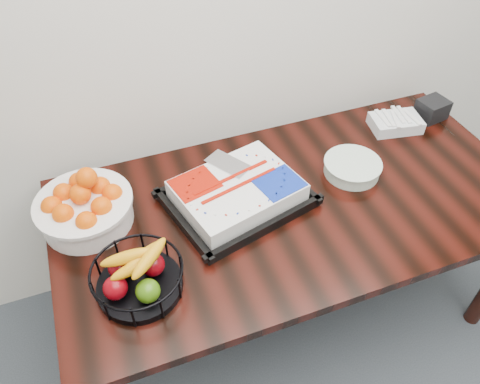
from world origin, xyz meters
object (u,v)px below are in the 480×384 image
object	(u,v)px
plate_stack	(352,167)
fruit_basket	(138,276)
napkin_box	(432,109)
tangerine_bowl	(83,203)
cake_tray	(237,193)
table	(295,216)

from	to	relation	value
plate_stack	fruit_basket	bearing A→B (deg)	-164.94
fruit_basket	napkin_box	bearing A→B (deg)	17.40
plate_stack	napkin_box	size ratio (longest dim) A/B	1.85
tangerine_bowl	fruit_basket	size ratio (longest dim) A/B	1.19
cake_tray	table	bearing A→B (deg)	-18.28
napkin_box	cake_tray	bearing A→B (deg)	-168.91
tangerine_bowl	fruit_basket	distance (m)	0.37
tangerine_bowl	fruit_basket	world-z (taller)	tangerine_bowl
plate_stack	napkin_box	bearing A→B (deg)	21.26
cake_tray	fruit_basket	xyz separation A→B (m)	(-0.42, -0.25, 0.02)
cake_tray	fruit_basket	distance (m)	0.49
tangerine_bowl	plate_stack	distance (m)	1.02
cake_tray	plate_stack	world-z (taller)	cake_tray
plate_stack	cake_tray	bearing A→B (deg)	179.10
tangerine_bowl	plate_stack	size ratio (longest dim) A/B	1.50
table	fruit_basket	world-z (taller)	fruit_basket
fruit_basket	cake_tray	bearing A→B (deg)	30.84
cake_tray	tangerine_bowl	bearing A→B (deg)	169.69
fruit_basket	tangerine_bowl	bearing A→B (deg)	108.17
fruit_basket	plate_stack	world-z (taller)	fruit_basket
fruit_basket	table	bearing A→B (deg)	15.89
fruit_basket	napkin_box	size ratio (longest dim) A/B	2.34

